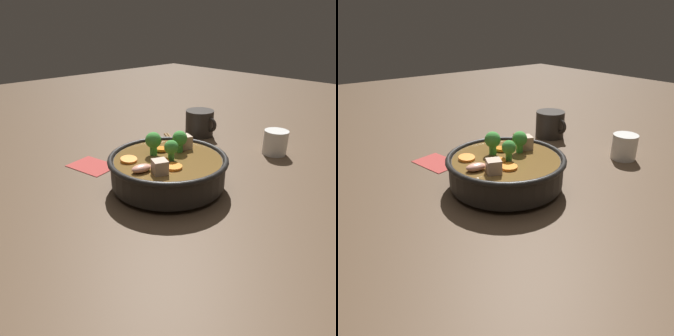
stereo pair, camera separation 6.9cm
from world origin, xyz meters
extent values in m
plane|color=#4C3826|center=(0.00, 0.00, 0.00)|extent=(3.00, 3.00, 0.00)
cylinder|color=black|center=(0.00, 0.00, 0.01)|extent=(0.13, 0.13, 0.01)
cylinder|color=black|center=(0.00, 0.00, 0.04)|extent=(0.24, 0.24, 0.05)
torus|color=black|center=(0.00, 0.00, 0.06)|extent=(0.25, 0.25, 0.01)
cylinder|color=brown|center=(0.00, 0.00, 0.05)|extent=(0.23, 0.23, 0.03)
cylinder|color=orange|center=(0.01, -0.03, 0.07)|extent=(0.03, 0.03, 0.01)
cylinder|color=orange|center=(-0.05, -0.07, 0.07)|extent=(0.04, 0.03, 0.01)
cylinder|color=orange|center=(-0.04, 0.02, 0.07)|extent=(0.05, 0.05, 0.01)
cylinder|color=orange|center=(0.04, -0.03, 0.07)|extent=(0.04, 0.04, 0.01)
cylinder|color=green|center=(0.01, 0.00, 0.07)|extent=(0.01, 0.01, 0.02)
sphere|color=#388433|center=(0.01, 0.00, 0.09)|extent=(0.03, 0.03, 0.03)
cylinder|color=green|center=(-0.01, 0.05, 0.07)|extent=(0.01, 0.01, 0.02)
sphere|color=#388433|center=(-0.01, 0.05, 0.10)|extent=(0.03, 0.03, 0.03)
cylinder|color=green|center=(-0.04, -0.01, 0.07)|extent=(0.02, 0.02, 0.02)
sphere|color=#388433|center=(-0.04, -0.01, 0.10)|extent=(0.03, 0.03, 0.03)
cube|color=tan|center=(0.04, -0.06, 0.08)|extent=(0.04, 0.04, 0.03)
cube|color=tan|center=(-0.02, 0.07, 0.08)|extent=(0.04, 0.04, 0.03)
ellipsoid|color=#EA9E84|center=(0.01, -0.08, 0.07)|extent=(0.03, 0.04, 0.01)
cylinder|color=white|center=(-0.13, 0.16, 0.01)|extent=(0.12, 0.12, 0.01)
torus|color=white|center=(-0.13, 0.16, 0.01)|extent=(0.13, 0.13, 0.01)
cylinder|color=white|center=(0.06, 0.33, 0.03)|extent=(0.06, 0.06, 0.06)
cylinder|color=brown|center=(0.06, 0.33, 0.05)|extent=(0.05, 0.05, 0.00)
cylinder|color=black|center=(-0.18, 0.31, 0.04)|extent=(0.09, 0.09, 0.08)
torus|color=black|center=(-0.14, 0.31, 0.04)|extent=(0.04, 0.01, 0.04)
cube|color=#A33833|center=(-0.20, -0.06, 0.00)|extent=(0.12, 0.10, 0.00)
cylinder|color=olive|center=(-0.13, 0.16, 0.02)|extent=(0.18, 0.10, 0.01)
cylinder|color=olive|center=(-0.13, 0.16, 0.02)|extent=(0.18, 0.10, 0.01)
camera|label=1|loc=(0.45, -0.44, 0.33)|focal=35.00mm
camera|label=2|loc=(0.50, -0.38, 0.33)|focal=35.00mm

